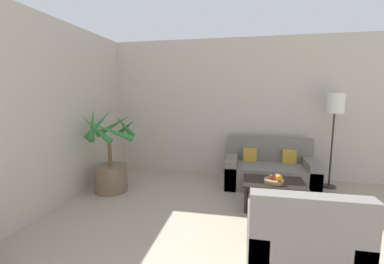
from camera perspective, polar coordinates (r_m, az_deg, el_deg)
The scene contains 11 objects.
wall_back at distance 5.19m, azimuth 18.12°, elevation 4.88°, with size 8.07×0.06×2.70m.
potted_palm at distance 4.54m, azimuth -17.64°, elevation -6.89°, with size 0.88×0.97×1.43m.
sofa_loveseat at distance 4.84m, azimuth 16.82°, elevation -8.26°, with size 1.54×0.82×0.83m.
floor_lamp at distance 4.99m, azimuth 29.16°, elevation 4.52°, with size 0.29×0.29×1.65m.
coffee_table at distance 3.93m, azimuth 17.66°, elevation -11.14°, with size 0.85×0.59×0.40m.
fruit_bowl at distance 3.84m, azimuth 17.69°, elevation -10.33°, with size 0.27×0.27×0.05m.
apple_red at distance 3.81m, azimuth 17.29°, elevation -9.52°, with size 0.07×0.07×0.07m.
apple_green at distance 3.85m, azimuth 18.38°, elevation -9.29°, with size 0.07×0.07×0.07m.
orange_fruit at distance 3.77m, azimuth 18.75°, elevation -9.59°, with size 0.09×0.09×0.09m.
armchair at distance 2.67m, azimuth 22.80°, elevation -22.60°, with size 0.90×0.79×0.87m.
ottoman at distance 3.44m, azimuth 19.46°, elevation -17.14°, with size 0.59×0.45×0.34m.
Camera 1 is at (-0.58, 1.19, 1.62)m, focal length 24.00 mm.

